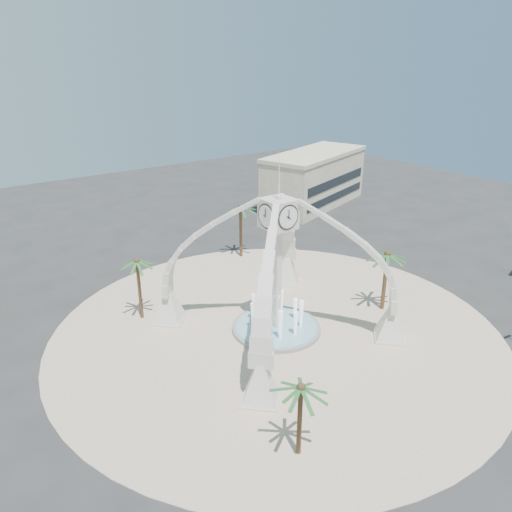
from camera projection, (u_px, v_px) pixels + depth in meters
ground at (276, 330)px, 45.18m from camera, size 140.00×140.00×0.00m
plaza at (276, 330)px, 45.17m from camera, size 40.00×40.00×0.06m
clock_tower at (277, 264)px, 42.71m from camera, size 17.94×17.94×16.30m
fountain at (276, 327)px, 45.07m from camera, size 8.00×8.00×3.62m
building_ne at (314, 179)px, 80.85m from camera, size 21.87×14.17×8.60m
palm_east at (388, 255)px, 46.72m from camera, size 4.96×4.96×6.62m
palm_west at (137, 262)px, 45.06m from camera, size 4.25×4.25×6.49m
palm_north at (241, 207)px, 59.08m from camera, size 5.30×5.30×7.18m
palm_south at (301, 388)px, 29.45m from camera, size 4.45×4.45×5.66m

